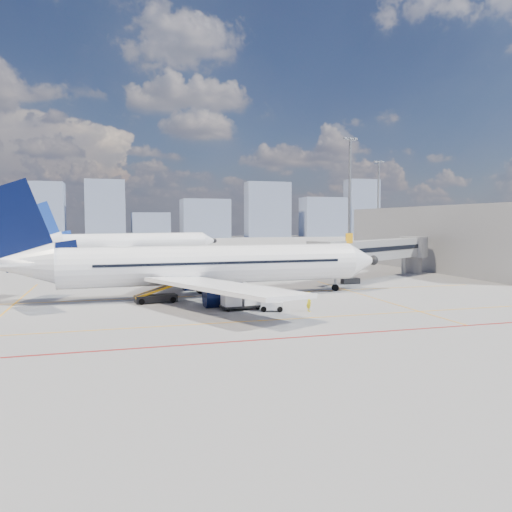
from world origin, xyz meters
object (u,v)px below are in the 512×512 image
at_px(baggage_tug, 271,304).
at_px(ramp_worker, 309,302).
at_px(main_aircraft, 198,266).
at_px(cargo_dolly, 241,298).
at_px(belt_loader, 157,296).
at_px(second_aircraft, 128,243).

xyz_separation_m(baggage_tug, ramp_worker, (3.05, -1.11, 0.21)).
distance_m(main_aircraft, cargo_dolly, 8.53).
xyz_separation_m(main_aircraft, belt_loader, (-4.24, -2.05, -2.63)).
bearing_deg(baggage_tug, belt_loader, 160.87).
bearing_deg(ramp_worker, main_aircraft, 37.24).
distance_m(cargo_dolly, belt_loader, 8.86).
height_order(second_aircraft, baggage_tug, second_aircraft).
bearing_deg(cargo_dolly, belt_loader, 133.76).
relative_size(main_aircraft, baggage_tug, 18.89).
relative_size(baggage_tug, ramp_worker, 1.28).
bearing_deg(cargo_dolly, second_aircraft, 91.76).
distance_m(second_aircraft, belt_loader, 57.53).
bearing_deg(baggage_tug, second_aircraft, 118.45).
distance_m(second_aircraft, ramp_worker, 67.10).
distance_m(second_aircraft, cargo_dolly, 63.78).
bearing_deg(ramp_worker, cargo_dolly, 65.32).
height_order(baggage_tug, cargo_dolly, cargo_dolly).
xyz_separation_m(baggage_tug, belt_loader, (-8.95, 7.26, -0.04)).
distance_m(baggage_tug, cargo_dolly, 2.74).
height_order(belt_loader, ramp_worker, belt_loader).
xyz_separation_m(belt_loader, ramp_worker, (12.01, -8.37, 0.25)).
distance_m(belt_loader, ramp_worker, 14.64).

